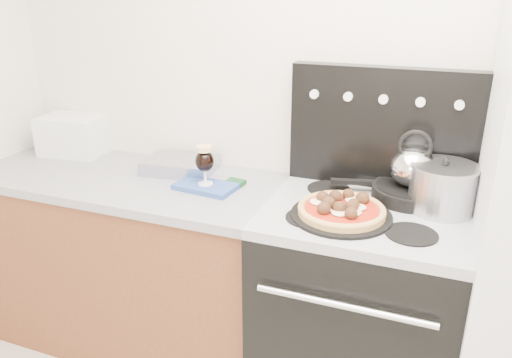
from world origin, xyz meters
The scene contains 15 objects.
room_shell centered at (0.00, 0.29, 1.25)m, with size 3.52×3.01×2.52m.
base_cabinet centered at (-1.02, 1.20, 0.43)m, with size 1.45×0.60×0.86m, color brown.
countertop centered at (-1.02, 1.20, 0.88)m, with size 1.48×0.63×0.04m, color gray.
stove_body centered at (0.08, 1.18, 0.44)m, with size 0.76×0.65×0.88m, color black.
cooktop centered at (0.08, 1.18, 0.90)m, with size 0.76×0.65×0.04m, color #ADADB2.
backguard centered at (0.08, 1.45, 1.17)m, with size 0.76×0.08×0.50m, color black.
toaster_oven centered at (-1.46, 1.39, 1.00)m, with size 0.31×0.23×0.20m, color silver.
foil_sheet centered at (-0.82, 1.34, 0.93)m, with size 0.32×0.23×0.06m, color silver.
oven_mitt centered at (-0.61, 1.19, 0.91)m, with size 0.26×0.15×0.02m, color #2D4C9B.
beer_glass centered at (-0.61, 1.19, 1.01)m, with size 0.08×0.08×0.17m, color black, non-canonical shape.
pizza_pan centered at (0.00, 1.08, 0.93)m, with size 0.37×0.37×0.01m, color black.
pizza centered at (0.00, 1.08, 0.95)m, with size 0.32×0.32×0.05m, color tan, non-canonical shape.
skillet centered at (0.22, 1.34, 0.95)m, with size 0.30×0.30×0.05m, color black.
tea_kettle centered at (0.22, 1.34, 1.07)m, with size 0.18×0.18×0.19m, color #B7B8C7, non-canonical shape.
stock_pot centered at (0.34, 1.27, 1.01)m, with size 0.24×0.24×0.17m, color #B1B1BA.
Camera 1 is at (0.31, -0.59, 1.72)m, focal length 35.00 mm.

